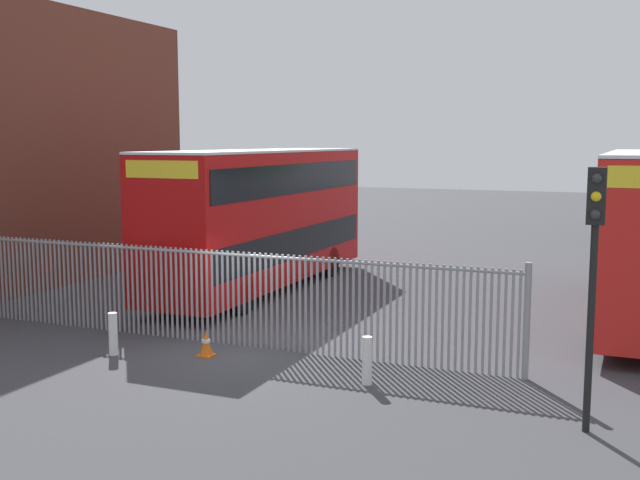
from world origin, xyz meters
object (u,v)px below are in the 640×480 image
object	(u,v)px
traffic_cone_by_gate	(206,343)
traffic_light_kerbside	(594,251)
bollard_near_left	(113,334)
bollard_center_front	(367,361)
double_decker_bus_behind_fence_left	(262,214)

from	to	relation	value
traffic_cone_by_gate	traffic_light_kerbside	distance (m)	8.56
bollard_near_left	traffic_light_kerbside	distance (m)	10.29
bollard_center_front	traffic_light_kerbside	xyz separation A→B (m)	(4.10, -0.92, 2.51)
traffic_light_kerbside	bollard_center_front	bearing A→B (deg)	167.31
traffic_cone_by_gate	bollard_center_front	bearing A→B (deg)	-6.88
double_decker_bus_behind_fence_left	bollard_center_front	world-z (taller)	double_decker_bus_behind_fence_left
double_decker_bus_behind_fence_left	traffic_cone_by_gate	bearing A→B (deg)	-72.12
double_decker_bus_behind_fence_left	traffic_cone_by_gate	xyz separation A→B (m)	(2.35, -7.28, -2.13)
bollard_near_left	traffic_light_kerbside	bearing A→B (deg)	-3.98
double_decker_bus_behind_fence_left	bollard_center_front	size ratio (longest dim) A/B	11.38
bollard_near_left	bollard_center_front	xyz separation A→B (m)	(5.85, 0.23, 0.00)
bollard_center_front	traffic_light_kerbside	distance (m)	4.90
traffic_cone_by_gate	traffic_light_kerbside	xyz separation A→B (m)	(8.01, -1.39, 2.70)
double_decker_bus_behind_fence_left	bollard_center_front	xyz separation A→B (m)	(6.25, -7.75, -1.95)
double_decker_bus_behind_fence_left	traffic_light_kerbside	xyz separation A→B (m)	(10.35, -8.67, 0.56)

